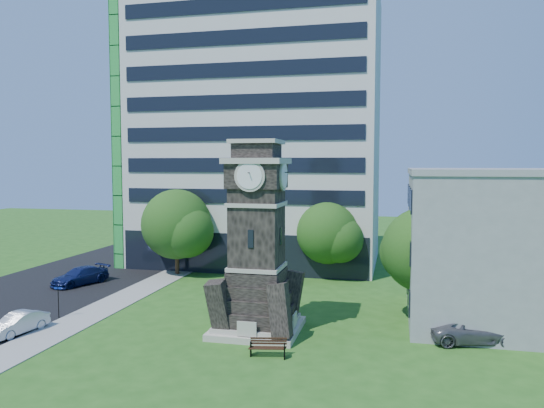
% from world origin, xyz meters
% --- Properties ---
extents(ground, '(160.00, 160.00, 0.00)m').
position_xyz_m(ground, '(0.00, 0.00, 0.00)').
color(ground, '#255718').
rests_on(ground, ground).
extents(sidewalk, '(3.00, 70.00, 0.06)m').
position_xyz_m(sidewalk, '(-9.50, 5.00, 0.03)').
color(sidewalk, gray).
rests_on(sidewalk, ground).
extents(street, '(14.00, 80.00, 0.02)m').
position_xyz_m(street, '(-18.00, 5.00, 0.01)').
color(street, black).
rests_on(street, ground).
extents(clock_tower, '(5.40, 5.40, 12.22)m').
position_xyz_m(clock_tower, '(3.00, 2.00, 5.28)').
color(clock_tower, '#B6B19F').
rests_on(clock_tower, ground).
extents(office_tall, '(26.20, 15.11, 28.60)m').
position_xyz_m(office_tall, '(-3.20, 25.84, 14.22)').
color(office_tall, silver).
rests_on(office_tall, ground).
extents(office_low, '(15.20, 12.20, 10.40)m').
position_xyz_m(office_low, '(19.97, 8.00, 5.21)').
color(office_low, '#939698').
rests_on(office_low, ground).
extents(car_street_mid, '(2.06, 4.19, 1.32)m').
position_xyz_m(car_street_mid, '(-11.61, -1.93, 0.66)').
color(car_street_mid, '#B4B7BC').
rests_on(car_street_mid, ground).
extents(car_street_north, '(3.93, 5.70, 1.53)m').
position_xyz_m(car_street_north, '(-15.74, 11.12, 0.77)').
color(car_street_north, '#111B4D').
rests_on(car_street_north, ground).
extents(car_east_lot, '(5.80, 3.58, 1.50)m').
position_xyz_m(car_east_lot, '(16.20, 2.93, 0.75)').
color(car_east_lot, '#54555A').
rests_on(car_east_lot, ground).
extents(park_bench, '(2.04, 0.54, 1.06)m').
position_xyz_m(park_bench, '(4.72, -2.18, 0.56)').
color(park_bench, black).
rests_on(park_bench, ground).
extents(street_sign, '(0.54, 0.05, 2.27)m').
position_xyz_m(street_sign, '(-11.17, 1.58, 1.42)').
color(street_sign, black).
rests_on(street_sign, ground).
extents(tree_nw, '(7.44, 6.76, 8.30)m').
position_xyz_m(tree_nw, '(-8.99, 17.18, 4.72)').
color(tree_nw, '#332114').
rests_on(tree_nw, ground).
extents(tree_nc, '(4.58, 4.16, 5.52)m').
position_xyz_m(tree_nc, '(-1.67, 18.70, 3.29)').
color(tree_nc, '#332114').
rests_on(tree_nc, ground).
extents(tree_ne, '(6.43, 5.85, 7.23)m').
position_xyz_m(tree_ne, '(5.44, 18.80, 4.13)').
color(tree_ne, '#332114').
rests_on(tree_ne, ground).
extents(tree_east, '(6.27, 5.70, 7.86)m').
position_xyz_m(tree_east, '(13.53, 6.12, 4.80)').
color(tree_east, '#332114').
rests_on(tree_east, ground).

